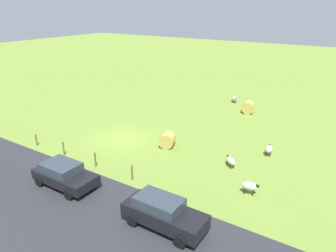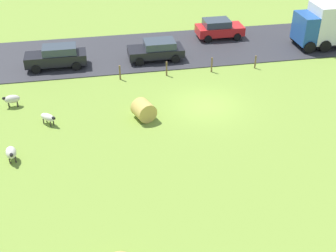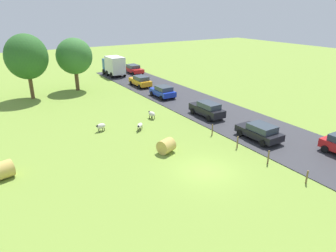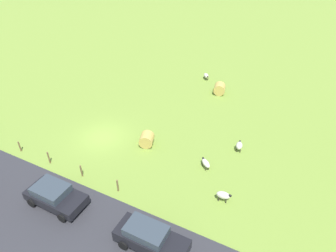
{
  "view_description": "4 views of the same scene",
  "coord_description": "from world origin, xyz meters",
  "views": [
    {
      "loc": [
        19.09,
        17.16,
        11.03
      ],
      "look_at": [
        -3.5,
        2.58,
        0.63
      ],
      "focal_mm": 33.72,
      "sensor_mm": 36.0,
      "label": 1
    },
    {
      "loc": [
        -23.98,
        7.16,
        14.16
      ],
      "look_at": [
        -3.6,
        3.24,
        1.04
      ],
      "focal_mm": 47.24,
      "sensor_mm": 36.0,
      "label": 2
    },
    {
      "loc": [
        -13.07,
        -15.7,
        11.44
      ],
      "look_at": [
        1.34,
        7.48,
        0.88
      ],
      "focal_mm": 32.79,
      "sensor_mm": 36.0,
      "label": 3
    },
    {
      "loc": [
        16.82,
        15.35,
        16.45
      ],
      "look_at": [
        -2.84,
        5.33,
        1.16
      ],
      "focal_mm": 31.72,
      "sensor_mm": 36.0,
      "label": 4
    }
  ],
  "objects": [
    {
      "name": "ground_plane",
      "position": [
        0.0,
        0.0,
        0.0
      ],
      "size": [
        160.0,
        160.0,
        0.0
      ],
      "primitive_type": "plane",
      "color": "olive"
    },
    {
      "name": "road_strip",
      "position": [
        9.63,
        0.0,
        0.03
      ],
      "size": [
        8.0,
        80.0,
        0.06
      ],
      "primitive_type": "cube",
      "color": "#2D2D33",
      "rests_on": "ground_plane"
    },
    {
      "name": "sheep_0",
      "position": [
        -0.44,
        9.95,
        0.49
      ],
      "size": [
        1.04,
        1.07,
        0.72
      ],
      "color": "silver",
      "rests_on": "ground_plane"
    },
    {
      "name": "sheep_1",
      "position": [
        -3.82,
        11.72,
        0.53
      ],
      "size": [
        1.07,
        0.71,
        0.81
      ],
      "color": "beige",
      "rests_on": "ground_plane"
    },
    {
      "name": "sheep_2",
      "position": [
        -15.73,
        4.13,
        0.5
      ],
      "size": [
        1.13,
        1.07,
        0.76
      ],
      "color": "beige",
      "rests_on": "ground_plane"
    },
    {
      "name": "sheep_3",
      "position": [
        2.22,
        12.3,
        0.54
      ],
      "size": [
        0.64,
        1.11,
        0.81
      ],
      "color": "beige",
      "rests_on": "ground_plane"
    },
    {
      "name": "hay_bale_0",
      "position": [
        -0.87,
        4.22,
        0.6
      ],
      "size": [
        1.56,
        1.54,
        1.21
      ],
      "primitive_type": "cylinder",
      "rotation": [
        1.57,
        0.0,
        1.91
      ],
      "color": "tan",
      "rests_on": "ground_plane"
    },
    {
      "name": "hay_bale_1",
      "position": [
        -12.92,
        6.83,
        0.64
      ],
      "size": [
        1.54,
        1.55,
        1.28
      ],
      "primitive_type": "cylinder",
      "rotation": [
        1.57,
        0.0,
        1.82
      ],
      "color": "tan",
      "rests_on": "ground_plane"
    },
    {
      "name": "fence_post_0",
      "position": [
        4.85,
        -5.08,
        0.5
      ],
      "size": [
        0.12,
        0.12,
        1.0
      ],
      "primitive_type": "cylinder",
      "color": "brown",
      "rests_on": "ground_plane"
    },
    {
      "name": "fence_post_1",
      "position": [
        4.85,
        -1.68,
        0.57
      ],
      "size": [
        0.12,
        0.12,
        1.14
      ],
      "primitive_type": "cylinder",
      "color": "brown",
      "rests_on": "ground_plane"
    },
    {
      "name": "fence_post_2",
      "position": [
        4.85,
        1.72,
        0.55
      ],
      "size": [
        0.12,
        0.12,
        1.1
      ],
      "primitive_type": "cylinder",
      "color": "brown",
      "rests_on": "ground_plane"
    },
    {
      "name": "fence_post_3",
      "position": [
        4.85,
        5.12,
        0.55
      ],
      "size": [
        0.12,
        0.12,
        1.09
      ],
      "primitive_type": "cylinder",
      "color": "brown",
      "rests_on": "ground_plane"
    },
    {
      "name": "car_1",
      "position": [
        7.75,
        9.54,
        0.92
      ],
      "size": [
        1.94,
        4.51,
        1.66
      ],
      "color": "black",
      "rests_on": "road_strip"
    },
    {
      "name": "car_2",
      "position": [
        7.8,
        1.95,
        0.85
      ],
      "size": [
        2.2,
        4.28,
        1.51
      ],
      "color": "black",
      "rests_on": "road_strip"
    }
  ]
}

